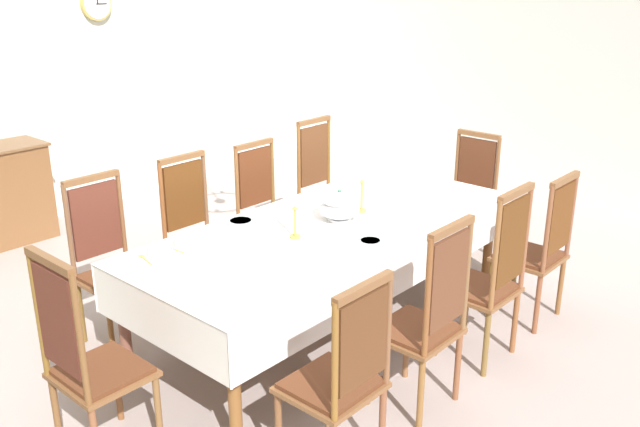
# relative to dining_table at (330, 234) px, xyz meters

# --- Properties ---
(ground) EXTENTS (7.53, 7.01, 0.04)m
(ground) POSITION_rel_dining_table_xyz_m (0.00, 0.07, -0.73)
(ground) COLOR #AF9F99
(back_wall) EXTENTS (7.53, 0.08, 3.39)m
(back_wall) POSITION_rel_dining_table_xyz_m (0.00, 3.61, 0.99)
(back_wall) COLOR silver
(back_wall) RESTS_ON ground
(right_wall) EXTENTS (0.08, 7.01, 3.39)m
(right_wall) POSITION_rel_dining_table_xyz_m (3.81, 0.07, 0.99)
(right_wall) COLOR silver
(right_wall) RESTS_ON ground
(dining_table) EXTENTS (2.82, 1.19, 0.78)m
(dining_table) POSITION_rel_dining_table_xyz_m (0.00, 0.00, 0.00)
(dining_table) COLOR brown
(dining_table) RESTS_ON ground
(tablecloth) EXTENTS (2.84, 1.21, 0.31)m
(tablecloth) POSITION_rel_dining_table_xyz_m (0.00, -0.00, 0.00)
(tablecloth) COLOR white
(tablecloth) RESTS_ON dining_table
(chair_south_a) EXTENTS (0.44, 0.42, 1.08)m
(chair_south_a) POSITION_rel_dining_table_xyz_m (-1.07, -1.00, -0.16)
(chair_south_a) COLOR brown
(chair_south_a) RESTS_ON ground
(chair_north_a) EXTENTS (0.44, 0.42, 1.13)m
(chair_north_a) POSITION_rel_dining_table_xyz_m (-1.07, 1.00, -0.14)
(chair_north_a) COLOR brown
(chair_north_a) RESTS_ON ground
(chair_south_b) EXTENTS (0.44, 0.42, 1.16)m
(chair_south_b) POSITION_rel_dining_table_xyz_m (-0.34, -1.01, -0.13)
(chair_south_b) COLOR brown
(chair_south_b) RESTS_ON ground
(chair_north_b) EXTENTS (0.44, 0.42, 1.13)m
(chair_north_b) POSITION_rel_dining_table_xyz_m (-0.34, 1.00, -0.14)
(chair_north_b) COLOR brown
(chair_north_b) RESTS_ON ground
(chair_south_c) EXTENTS (0.44, 0.42, 1.18)m
(chair_south_c) POSITION_rel_dining_table_xyz_m (0.37, -1.01, -0.12)
(chair_south_c) COLOR brown
(chair_south_c) RESTS_ON ground
(chair_north_c) EXTENTS (0.44, 0.42, 1.10)m
(chair_north_c) POSITION_rel_dining_table_xyz_m (0.37, 1.00, -0.15)
(chair_north_c) COLOR brown
(chair_north_c) RESTS_ON ground
(chair_south_d) EXTENTS (0.44, 0.42, 1.10)m
(chair_south_d) POSITION_rel_dining_table_xyz_m (1.08, -1.00, -0.15)
(chair_south_d) COLOR brown
(chair_south_d) RESTS_ON ground
(chair_north_d) EXTENTS (0.44, 0.42, 1.17)m
(chair_north_d) POSITION_rel_dining_table_xyz_m (1.08, 1.01, -0.13)
(chair_north_d) COLOR brown
(chair_north_d) RESTS_ON ground
(chair_head_west) EXTENTS (0.42, 0.44, 1.16)m
(chair_head_west) POSITION_rel_dining_table_xyz_m (-1.82, -0.00, -0.13)
(chair_head_west) COLOR brown
(chair_head_west) RESTS_ON ground
(chair_head_east) EXTENTS (0.42, 0.44, 1.08)m
(chair_head_east) POSITION_rel_dining_table_xyz_m (1.82, 0.00, -0.16)
(chair_head_east) COLOR brown
(chair_head_east) RESTS_ON ground
(soup_tureen) EXTENTS (0.28, 0.28, 0.22)m
(soup_tureen) POSITION_rel_dining_table_xyz_m (0.10, -0.00, 0.18)
(soup_tureen) COLOR silver
(soup_tureen) RESTS_ON tablecloth
(candlestick_west) EXTENTS (0.07, 0.07, 0.31)m
(candlestick_west) POSITION_rel_dining_table_xyz_m (-0.34, -0.00, 0.20)
(candlestick_west) COLOR gold
(candlestick_west) RESTS_ON tablecloth
(candlestick_east) EXTENTS (0.07, 0.07, 0.34)m
(candlestick_east) POSITION_rel_dining_table_xyz_m (0.34, -0.00, 0.21)
(candlestick_east) COLOR gold
(candlestick_east) RESTS_ON tablecloth
(bowl_near_left) EXTENTS (0.15, 0.15, 0.03)m
(bowl_near_left) POSITION_rel_dining_table_xyz_m (-1.07, 0.42, 0.09)
(bowl_near_left) COLOR silver
(bowl_near_left) RESTS_ON tablecloth
(bowl_near_right) EXTENTS (0.19, 0.19, 0.04)m
(bowl_near_right) POSITION_rel_dining_table_xyz_m (-0.85, 0.43, 0.09)
(bowl_near_right) COLOR silver
(bowl_near_right) RESTS_ON tablecloth
(bowl_far_left) EXTENTS (0.18, 0.18, 0.04)m
(bowl_far_left) POSITION_rel_dining_table_xyz_m (-0.41, 0.43, 0.09)
(bowl_far_left) COLOR silver
(bowl_far_left) RESTS_ON tablecloth
(bowl_far_right) EXTENTS (0.15, 0.15, 0.03)m
(bowl_far_right) POSITION_rel_dining_table_xyz_m (-0.10, -0.42, 0.09)
(bowl_far_right) COLOR silver
(bowl_far_right) RESTS_ON tablecloth
(spoon_primary) EXTENTS (0.05, 0.18, 0.01)m
(spoon_primary) POSITION_rel_dining_table_xyz_m (-1.17, 0.45, 0.08)
(spoon_primary) COLOR gold
(spoon_primary) RESTS_ON tablecloth
(spoon_secondary) EXTENTS (0.03, 0.18, 0.01)m
(spoon_secondary) POSITION_rel_dining_table_xyz_m (-0.97, 0.46, 0.08)
(spoon_secondary) COLOR gold
(spoon_secondary) RESTS_ON tablecloth
(mounted_clock) EXTENTS (0.32, 0.06, 0.32)m
(mounted_clock) POSITION_rel_dining_table_xyz_m (0.54, 3.54, 1.36)
(mounted_clock) COLOR #D1B251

